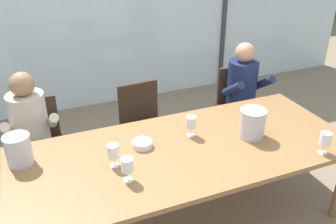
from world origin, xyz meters
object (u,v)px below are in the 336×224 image
Objects in this scene: wine_glass_by_right_taster at (127,165)px; tasting_bowl at (142,144)px; dining_table at (185,155)px; chair_left_of_center at (143,120)px; person_navy_polo at (245,91)px; person_beige_jumper at (31,130)px; wine_glass_by_left_taster at (325,140)px; wine_glass_near_bucket at (191,123)px; ice_bucket_secondary at (18,150)px; wine_glass_center_pour at (113,152)px; chair_center at (238,101)px; chair_near_curtain at (38,138)px; ice_bucket_primary at (252,123)px.

tasting_bowl is at bearing 58.16° from wine_glass_by_right_taster.
chair_left_of_center reaches higher than dining_table.
tasting_bowl is (-1.39, -0.68, 0.07)m from person_navy_polo.
person_beige_jumper is 1.00× the size of person_navy_polo.
wine_glass_by_left_taster and wine_glass_near_bucket have the same top height.
wine_glass_by_left_taster is at bearing -18.82° from ice_bucket_secondary.
wine_glass_by_left_taster is 1.02m from wine_glass_near_bucket.
wine_glass_by_left_taster is 1.00× the size of wine_glass_center_pour.
ice_bucket_secondary is (-1.18, 0.27, 0.18)m from dining_table.
wine_glass_by_right_taster is at bearing -137.79° from chair_center.
wine_glass_center_pour is (0.48, -0.99, 0.34)m from chair_near_curtain.
dining_table is at bearing 21.60° from wine_glass_by_right_taster.
tasting_bowl is at bearing 154.17° from wine_glass_by_left_taster.
ice_bucket_primary is (1.66, -0.87, 0.17)m from person_beige_jumper.
wine_glass_by_right_taster is at bearing 170.58° from wine_glass_by_left_taster.
dining_table is 15.26× the size of wine_glass_by_right_taster.
wine_glass_by_left_taster is (-0.15, -1.28, 0.17)m from person_navy_polo.
tasting_bowl is at bearing -7.95° from ice_bucket_secondary.
ice_bucket_secondary is (-1.15, -0.67, 0.34)m from chair_left_of_center.
wine_glass_near_bucket is (0.16, -0.79, 0.34)m from chair_left_of_center.
tasting_bowl is (0.88, -0.12, -0.09)m from ice_bucket_secondary.
ice_bucket_secondary is 1.34× the size of wine_glass_by_right_taster.
dining_table is at bearing -39.01° from chair_near_curtain.
wine_glass_center_pour reaches higher than chair_left_of_center.
person_beige_jumper is 6.81× the size of wine_glass_near_bucket.
wine_glass_by_left_taster is at bearing -31.62° from chair_near_curtain.
wine_glass_near_bucket reaches higher than chair_near_curtain.
ice_bucket_primary is at bearing -1.37° from wine_glass_center_pour.
wine_glass_by_left_taster is (1.99, -1.43, 0.34)m from chair_near_curtain.
person_beige_jumper is 4.94× the size of ice_bucket_primary.
ice_bucket_primary is 1.38× the size of wine_glass_near_bucket.
wine_glass_by_right_taster is at bearing -121.84° from tasting_bowl.
chair_near_curtain is at bearing 116.02° from wine_glass_center_pour.
chair_left_of_center is at bearing 121.81° from ice_bucket_primary.
chair_near_curtain and chair_center have the same top height.
chair_center is at bearing 35.73° from wine_glass_by_right_taster.
wine_glass_by_left_taster reaches higher than tasting_bowl.
chair_center is 4.97× the size of wine_glass_near_bucket.
person_beige_jumper reaches higher than chair_center.
ice_bucket_secondary is 1.34× the size of wine_glass_by_left_taster.
wine_glass_near_bucket is (1.17, -0.82, 0.34)m from chair_near_curtain.
ice_bucket_primary reaches higher than wine_glass_by_right_taster.
chair_center is 3.71× the size of ice_bucket_secondary.
wine_glass_by_right_taster is at bearing -116.56° from chair_left_of_center.
chair_left_of_center is 1.15m from wine_glass_center_pour.
chair_center is (1.10, 0.96, -0.16)m from dining_table.
chair_center is 1.46m from wine_glass_by_left_taster.
person_beige_jumper is 1.00m from wine_glass_center_pour.
wine_glass_center_pour is (-1.14, 0.03, -0.01)m from ice_bucket_primary.
ice_bucket_primary reaches higher than chair_near_curtain.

